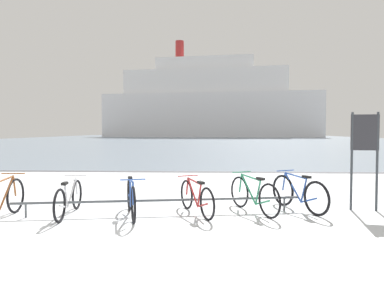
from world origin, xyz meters
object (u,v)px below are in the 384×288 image
at_px(bicycle_2, 131,198).
at_px(info_sign, 365,144).
at_px(bicycle_0, 2,200).
at_px(ferry_ship, 209,105).
at_px(bicycle_1, 69,198).
at_px(bicycle_4, 253,195).
at_px(bicycle_5, 298,193).
at_px(bicycle_3, 196,198).

xyz_separation_m(bicycle_2, info_sign, (4.77, 0.75, 1.04)).
height_order(bicycle_0, ferry_ship, ferry_ship).
distance_m(bicycle_0, bicycle_1, 1.20).
relative_size(bicycle_1, info_sign, 0.83).
bearing_deg(bicycle_4, ferry_ship, 90.33).
height_order(bicycle_4, bicycle_5, bicycle_5).
relative_size(bicycle_2, bicycle_3, 1.10).
distance_m(bicycle_0, ferry_ship, 84.19).
bearing_deg(info_sign, bicycle_1, -173.50).
distance_m(bicycle_0, bicycle_5, 5.88).
bearing_deg(bicycle_3, ferry_ship, 89.52).
distance_m(bicycle_0, bicycle_4, 4.88).
bearing_deg(bicycle_1, info_sign, 6.50).
distance_m(bicycle_3, bicycle_4, 1.19).
xyz_separation_m(info_sign, ferry_ship, (-2.82, 82.61, 7.07)).
height_order(bicycle_0, bicycle_2, bicycle_0).
distance_m(bicycle_0, info_sign, 7.32).
height_order(bicycle_2, bicycle_5, bicycle_5).
relative_size(bicycle_0, info_sign, 0.87).
bearing_deg(bicycle_1, bicycle_5, 7.59).
height_order(bicycle_1, ferry_ship, ferry_ship).
bearing_deg(bicycle_3, bicycle_2, -168.27).
height_order(bicycle_1, bicycle_5, bicycle_5).
xyz_separation_m(bicycle_4, bicycle_5, (0.97, 0.22, 0.00)).
bearing_deg(info_sign, bicycle_0, -171.43).
height_order(bicycle_5, ferry_ship, ferry_ship).
bearing_deg(ferry_ship, bicycle_3, -90.48).
bearing_deg(info_sign, bicycle_4, -173.10).
bearing_deg(bicycle_3, bicycle_0, -170.85).
distance_m(bicycle_5, ferry_ship, 83.09).
bearing_deg(bicycle_0, info_sign, 8.57).
xyz_separation_m(bicycle_2, bicycle_5, (3.40, 0.69, 0.00)).
height_order(bicycle_3, info_sign, info_sign).
relative_size(bicycle_0, ferry_ship, 0.03).
bearing_deg(bicycle_5, bicycle_4, -167.46).
relative_size(bicycle_0, bicycle_1, 1.05).
relative_size(bicycle_1, ferry_ship, 0.03).
xyz_separation_m(bicycle_3, ferry_ship, (0.69, 83.10, 8.14)).
relative_size(bicycle_5, info_sign, 0.75).
height_order(bicycle_0, bicycle_5, bicycle_0).
xyz_separation_m(bicycle_0, info_sign, (7.16, 1.08, 1.03)).
xyz_separation_m(bicycle_1, bicycle_2, (1.26, -0.07, 0.03)).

